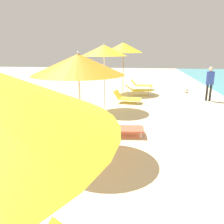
{
  "coord_description": "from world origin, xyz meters",
  "views": [
    {
      "loc": [
        1.76,
        7.45,
        2.56
      ],
      "look_at": [
        1.12,
        12.53,
        1.15
      ],
      "focal_mm": 36.65,
      "sensor_mm": 36.0,
      "label": 1
    }
  ],
  "objects_px": {
    "lounger_fifth_shoreside": "(127,98)",
    "beach_ball": "(186,90)",
    "lounger_fourth_shoreside": "(123,127)",
    "umbrella_fifth": "(104,50)",
    "cooler_box": "(80,118)",
    "umbrella_farthest": "(123,48)",
    "umbrella_fourth": "(78,65)",
    "lounger_farthest_inland": "(138,90)",
    "lounger_farthest_shoreside": "(141,85)",
    "person_walking_mid": "(210,80)"
  },
  "relations": [
    {
      "from": "lounger_fourth_shoreside",
      "to": "lounger_fifth_shoreside",
      "type": "bearing_deg",
      "value": 87.51
    },
    {
      "from": "umbrella_farthest",
      "to": "lounger_fifth_shoreside",
      "type": "bearing_deg",
      "value": -81.88
    },
    {
      "from": "lounger_fourth_shoreside",
      "to": "lounger_farthest_shoreside",
      "type": "bearing_deg",
      "value": 81.8
    },
    {
      "from": "lounger_farthest_shoreside",
      "to": "lounger_fifth_shoreside",
      "type": "bearing_deg",
      "value": -101.36
    },
    {
      "from": "lounger_fourth_shoreside",
      "to": "lounger_farthest_inland",
      "type": "distance_m",
      "value": 6.39
    },
    {
      "from": "lounger_fourth_shoreside",
      "to": "lounger_farthest_shoreside",
      "type": "height_order",
      "value": "lounger_farthest_shoreside"
    },
    {
      "from": "umbrella_farthest",
      "to": "lounger_farthest_shoreside",
      "type": "xyz_separation_m",
      "value": [
        1.11,
        1.05,
        -2.32
      ]
    },
    {
      "from": "umbrella_farthest",
      "to": "person_walking_mid",
      "type": "height_order",
      "value": "umbrella_farthest"
    },
    {
      "from": "umbrella_fifth",
      "to": "beach_ball",
      "type": "bearing_deg",
      "value": 45.54
    },
    {
      "from": "lounger_fourth_shoreside",
      "to": "umbrella_fifth",
      "type": "xyz_separation_m",
      "value": [
        -1.07,
        3.25,
        2.25
      ]
    },
    {
      "from": "beach_ball",
      "to": "umbrella_fifth",
      "type": "bearing_deg",
      "value": -134.46
    },
    {
      "from": "umbrella_fourth",
      "to": "cooler_box",
      "type": "distance_m",
      "value": 3.16
    },
    {
      "from": "lounger_fourth_shoreside",
      "to": "cooler_box",
      "type": "bearing_deg",
      "value": 140.57
    },
    {
      "from": "umbrella_fourth",
      "to": "lounger_farthest_inland",
      "type": "xyz_separation_m",
      "value": [
        1.34,
        7.57,
        -1.87
      ]
    },
    {
      "from": "lounger_farthest_shoreside",
      "to": "cooler_box",
      "type": "bearing_deg",
      "value": -107.89
    },
    {
      "from": "lounger_fourth_shoreside",
      "to": "umbrella_farthest",
      "type": "xyz_separation_m",
      "value": [
        -0.58,
        7.39,
        2.39
      ]
    },
    {
      "from": "lounger_fifth_shoreside",
      "to": "cooler_box",
      "type": "distance_m",
      "value": 3.65
    },
    {
      "from": "lounger_farthest_shoreside",
      "to": "beach_ball",
      "type": "bearing_deg",
      "value": -16.9
    },
    {
      "from": "lounger_fourth_shoreside",
      "to": "beach_ball",
      "type": "relative_size",
      "value": 4.38
    },
    {
      "from": "lounger_fourth_shoreside",
      "to": "cooler_box",
      "type": "relative_size",
      "value": 2.26
    },
    {
      "from": "umbrella_farthest",
      "to": "lounger_farthest_shoreside",
      "type": "bearing_deg",
      "value": 43.4
    },
    {
      "from": "lounger_farthest_inland",
      "to": "person_walking_mid",
      "type": "relative_size",
      "value": 0.91
    },
    {
      "from": "umbrella_fifth",
      "to": "lounger_fourth_shoreside",
      "type": "bearing_deg",
      "value": -71.72
    },
    {
      "from": "umbrella_farthest",
      "to": "lounger_farthest_inland",
      "type": "relative_size",
      "value": 1.91
    },
    {
      "from": "umbrella_farthest",
      "to": "lounger_farthest_shoreside",
      "type": "relative_size",
      "value": 2.11
    },
    {
      "from": "lounger_farthest_shoreside",
      "to": "cooler_box",
      "type": "height_order",
      "value": "lounger_farthest_shoreside"
    },
    {
      "from": "lounger_farthest_inland",
      "to": "cooler_box",
      "type": "height_order",
      "value": "lounger_farthest_inland"
    },
    {
      "from": "lounger_fourth_shoreside",
      "to": "person_walking_mid",
      "type": "height_order",
      "value": "person_walking_mid"
    },
    {
      "from": "lounger_farthest_shoreside",
      "to": "lounger_farthest_inland",
      "type": "xyz_separation_m",
      "value": [
        -0.17,
        -2.06,
        0.01
      ]
    },
    {
      "from": "lounger_farthest_inland",
      "to": "cooler_box",
      "type": "distance_m",
      "value": 5.61
    },
    {
      "from": "lounger_fourth_shoreside",
      "to": "lounger_farthest_shoreside",
      "type": "xyz_separation_m",
      "value": [
        0.52,
        8.44,
        0.07
      ]
    },
    {
      "from": "lounger_fifth_shoreside",
      "to": "beach_ball",
      "type": "height_order",
      "value": "lounger_fifth_shoreside"
    },
    {
      "from": "beach_ball",
      "to": "lounger_fourth_shoreside",
      "type": "bearing_deg",
      "value": -113.09
    },
    {
      "from": "person_walking_mid",
      "to": "lounger_farthest_inland",
      "type": "bearing_deg",
      "value": 85.7
    },
    {
      "from": "lounger_fourth_shoreside",
      "to": "umbrella_fifth",
      "type": "relative_size",
      "value": 0.46
    },
    {
      "from": "umbrella_fifth",
      "to": "lounger_farthest_shoreside",
      "type": "height_order",
      "value": "umbrella_fifth"
    },
    {
      "from": "umbrella_fifth",
      "to": "lounger_fifth_shoreside",
      "type": "xyz_separation_m",
      "value": [
        0.9,
        1.23,
        -2.25
      ]
    },
    {
      "from": "umbrella_fifth",
      "to": "umbrella_fourth",
      "type": "bearing_deg",
      "value": -88.84
    },
    {
      "from": "lounger_fourth_shoreside",
      "to": "umbrella_fifth",
      "type": "height_order",
      "value": "umbrella_fifth"
    },
    {
      "from": "umbrella_fourth",
      "to": "umbrella_farthest",
      "type": "relative_size",
      "value": 0.84
    },
    {
      "from": "umbrella_fifth",
      "to": "lounger_fifth_shoreside",
      "type": "height_order",
      "value": "umbrella_fifth"
    },
    {
      "from": "umbrella_farthest",
      "to": "beach_ball",
      "type": "bearing_deg",
      "value": 4.27
    },
    {
      "from": "umbrella_fourth",
      "to": "cooler_box",
      "type": "bearing_deg",
      "value": 105.63
    },
    {
      "from": "umbrella_fourth",
      "to": "lounger_fifth_shoreside",
      "type": "height_order",
      "value": "umbrella_fourth"
    },
    {
      "from": "cooler_box",
      "to": "umbrella_farthest",
      "type": "bearing_deg",
      "value": 80.48
    },
    {
      "from": "umbrella_fifth",
      "to": "beach_ball",
      "type": "distance_m",
      "value": 6.64
    },
    {
      "from": "umbrella_fourth",
      "to": "lounger_fifth_shoreside",
      "type": "bearing_deg",
      "value": 81.83
    },
    {
      "from": "umbrella_fourth",
      "to": "lounger_farthest_inland",
      "type": "distance_m",
      "value": 7.91
    },
    {
      "from": "umbrella_fourth",
      "to": "umbrella_fifth",
      "type": "height_order",
      "value": "umbrella_fifth"
    },
    {
      "from": "umbrella_fifth",
      "to": "beach_ball",
      "type": "xyz_separation_m",
      "value": [
        4.35,
        4.43,
        -2.36
      ]
    }
  ]
}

